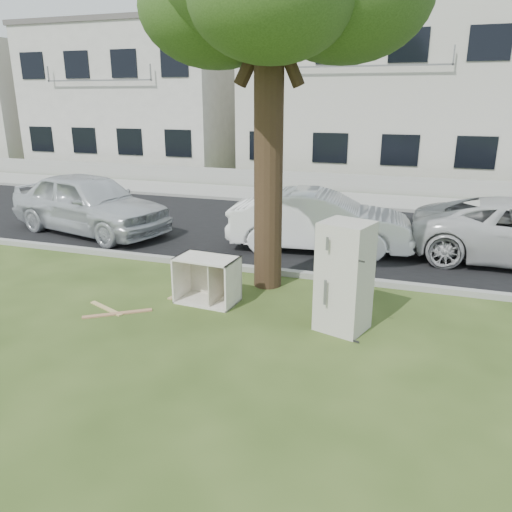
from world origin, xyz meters
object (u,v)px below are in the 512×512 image
(fridge, at_px, (344,277))
(car_center, at_px, (320,221))
(car_left, at_px, (89,203))
(cabinet, at_px, (207,280))

(fridge, height_order, car_center, fridge)
(fridge, xyz_separation_m, car_left, (-7.55, 3.85, -0.06))
(fridge, relative_size, cabinet, 1.63)
(car_center, bearing_deg, cabinet, 155.70)
(cabinet, relative_size, car_left, 0.22)
(fridge, height_order, car_left, fridge)
(cabinet, relative_size, car_center, 0.25)
(car_center, bearing_deg, fridge, -169.96)
(cabinet, height_order, car_center, car_center)
(fridge, relative_size, car_left, 0.37)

